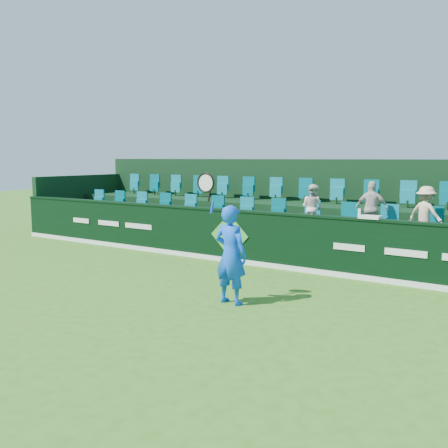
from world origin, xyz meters
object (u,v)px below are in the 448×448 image
Objects in this scene: tennis_player at (230,254)px; drinks_bottle at (359,213)px; spectator_right at (426,213)px; towel at (370,217)px; spectator_middle at (372,209)px; spectator_left at (312,208)px.

drinks_bottle is at bearing 66.82° from tennis_player.
spectator_right is 2.79× the size of towel.
drinks_bottle is (0.07, -1.12, -0.00)m from spectator_middle.
spectator_left is at bearing 20.72° from spectator_right.
spectator_left is 1.93m from drinks_bottle.
drinks_bottle is at bearing 156.68° from spectator_left.
spectator_left is at bearing 148.28° from towel.
spectator_left is at bearing 144.59° from drinks_bottle.
spectator_left is at bearing 93.20° from tennis_player.
spectator_left is 2.71× the size of towel.
towel is 2.15× the size of drinks_bottle.
spectator_left is 0.97× the size of spectator_right.
spectator_right is (1.21, 0.00, -0.04)m from spectator_middle.
spectator_middle is 1.12m from drinks_bottle.
tennis_player reaches higher than spectator_middle.
tennis_player is at bearing 80.43° from spectator_right.
spectator_left is 2.72m from spectator_right.
tennis_player reaches higher than spectator_left.
tennis_player is 1.85× the size of spectator_middle.
spectator_middle is at bearing 73.32° from tennis_player.
spectator_left is 5.83× the size of drinks_bottle.
spectator_right is 1.44m from towel.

